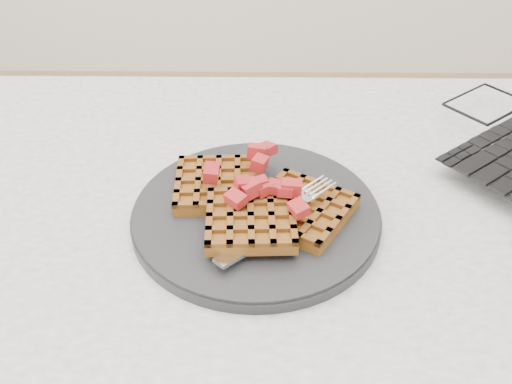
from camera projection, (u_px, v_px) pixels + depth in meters
table at (315, 308)px, 0.70m from camera, size 1.20×0.80×0.75m
plate at (256, 214)px, 0.65m from camera, size 0.28×0.28×0.02m
waffles at (256, 203)px, 0.64m from camera, size 0.21×0.17×0.03m
strawberry_pile at (256, 182)px, 0.62m from camera, size 0.15×0.15×0.02m
fork at (285, 223)px, 0.61m from camera, size 0.14×0.14×0.02m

